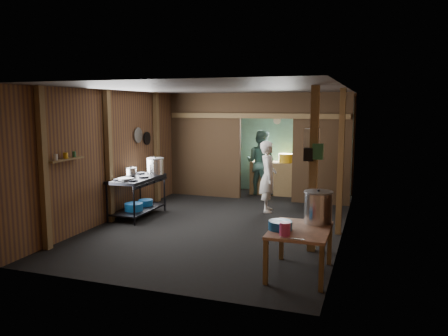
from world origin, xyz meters
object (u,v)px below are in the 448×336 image
at_px(gas_range, 137,197).
at_px(pink_bucket, 285,229).
at_px(stove_pot_large, 155,166).
at_px(stock_pot, 318,208).
at_px(prep_table, 300,251).
at_px(cook, 268,176).
at_px(yellow_tub, 286,158).

xyz_separation_m(gas_range, pink_bucket, (3.57, -2.43, 0.31)).
xyz_separation_m(stove_pot_large, stock_pot, (3.73, -2.19, -0.14)).
height_order(prep_table, pink_bucket, pink_bucket).
distance_m(prep_table, pink_bucket, 0.56).
bearing_deg(prep_table, stock_pot, 63.60).
height_order(pink_bucket, cook, cook).
distance_m(gas_range, prep_table, 4.25).
xyz_separation_m(stove_pot_large, pink_bucket, (3.40, -2.93, -0.27)).
height_order(prep_table, stock_pot, stock_pot).
relative_size(stock_pot, cook, 0.31).
distance_m(prep_table, cook, 3.65).
relative_size(prep_table, stove_pot_large, 2.91).
distance_m(stove_pot_large, stock_pot, 4.33).
height_order(prep_table, yellow_tub, yellow_tub).
distance_m(gas_range, stock_pot, 4.27).
height_order(gas_range, prep_table, gas_range).
bearing_deg(cook, gas_range, 103.67).
relative_size(gas_range, prep_table, 1.30).
bearing_deg(yellow_tub, pink_bucket, -79.14).
relative_size(gas_range, cook, 0.91).
bearing_deg(stock_pot, cook, 115.55).
relative_size(stove_pot_large, stock_pot, 0.77).
distance_m(stock_pot, pink_bucket, 0.82).
relative_size(stove_pot_large, pink_bucket, 2.20).
bearing_deg(pink_bucket, yellow_tub, 100.86).
relative_size(prep_table, pink_bucket, 6.41).
distance_m(gas_range, yellow_tub, 4.11).
bearing_deg(cook, stove_pot_large, 95.14).
distance_m(prep_table, stock_pot, 0.68).
bearing_deg(stove_pot_large, yellow_tub, 49.56).
xyz_separation_m(gas_range, prep_table, (3.71, -2.07, -0.10)).
xyz_separation_m(prep_table, cook, (-1.25, 3.39, 0.45)).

